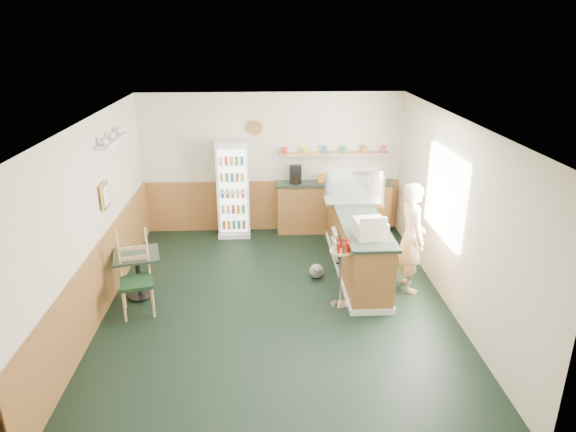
{
  "coord_description": "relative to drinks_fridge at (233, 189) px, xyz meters",
  "views": [
    {
      "loc": [
        -0.16,
        -6.64,
        3.86
      ],
      "look_at": [
        0.2,
        0.6,
        1.15
      ],
      "focal_mm": 32.0,
      "sensor_mm": 36.0,
      "label": 1
    }
  ],
  "objects": [
    {
      "name": "shopkeeper",
      "position": [
        2.79,
        -2.36,
        -0.06
      ],
      "size": [
        0.47,
        0.61,
        1.71
      ],
      "primitive_type": "imported",
      "rotation": [
        0.0,
        0.0,
        1.67
      ],
      "color": "tan",
      "rests_on": "ground"
    },
    {
      "name": "cash_register",
      "position": [
        2.09,
        -2.65,
        0.21
      ],
      "size": [
        0.46,
        0.48,
        0.25
      ],
      "primitive_type": "cube",
      "rotation": [
        0.0,
        0.0,
        0.08
      ],
      "color": "beige",
      "rests_on": "service_counter"
    },
    {
      "name": "cafe_table",
      "position": [
        -1.31,
        -2.44,
        -0.42
      ],
      "size": [
        0.78,
        0.78,
        0.71
      ],
      "rotation": [
        0.0,
        0.0,
        0.24
      ],
      "color": "black",
      "rests_on": "ground"
    },
    {
      "name": "newspaper_rack",
      "position": [
        1.74,
        -1.75,
        -0.44
      ],
      "size": [
        0.09,
        0.42,
        0.5
      ],
      "color": "black",
      "rests_on": "ground"
    },
    {
      "name": "ground",
      "position": [
        0.74,
        -2.74,
        -0.92
      ],
      "size": [
        6.0,
        6.0,
        0.0
      ],
      "primitive_type": "plane",
      "color": "black",
      "rests_on": "ground"
    },
    {
      "name": "room_envelope",
      "position": [
        0.52,
        -2.01,
        0.6
      ],
      "size": [
        5.04,
        6.02,
        2.72
      ],
      "color": "beige",
      "rests_on": "ground"
    },
    {
      "name": "drinks_fridge",
      "position": [
        0.0,
        0.0,
        0.0
      ],
      "size": [
        0.61,
        0.53,
        1.84
      ],
      "color": "white",
      "rests_on": "ground"
    },
    {
      "name": "back_counter",
      "position": [
        1.93,
        0.06,
        -0.37
      ],
      "size": [
        2.24,
        0.42,
        1.69
      ],
      "color": "#966230",
      "rests_on": "ground"
    },
    {
      "name": "cafe_chair",
      "position": [
        -1.22,
        -2.8,
        -0.29
      ],
      "size": [
        0.55,
        0.55,
        1.2
      ],
      "rotation": [
        0.0,
        0.0,
        0.26
      ],
      "color": "black",
      "rests_on": "ground"
    },
    {
      "name": "condiment_stand",
      "position": [
        1.66,
        -2.82,
        -0.22
      ],
      "size": [
        0.33,
        0.33,
        1.02
      ],
      "rotation": [
        0.0,
        0.0,
        -0.0
      ],
      "color": "silver",
      "rests_on": "ground"
    },
    {
      "name": "display_case",
      "position": [
        2.09,
        -1.19,
        0.36
      ],
      "size": [
        0.97,
        0.51,
        0.55
      ],
      "color": "silver",
      "rests_on": "service_counter"
    },
    {
      "name": "dog_doorstop",
      "position": [
        1.41,
        -1.96,
        -0.79
      ],
      "size": [
        0.23,
        0.3,
        0.28
      ],
      "rotation": [
        0.0,
        0.0,
        0.35
      ],
      "color": "gray",
      "rests_on": "ground"
    },
    {
      "name": "service_counter",
      "position": [
        2.09,
        -1.67,
        -0.46
      ],
      "size": [
        0.68,
        3.01,
        1.01
      ],
      "color": "#966230",
      "rests_on": "ground"
    }
  ]
}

